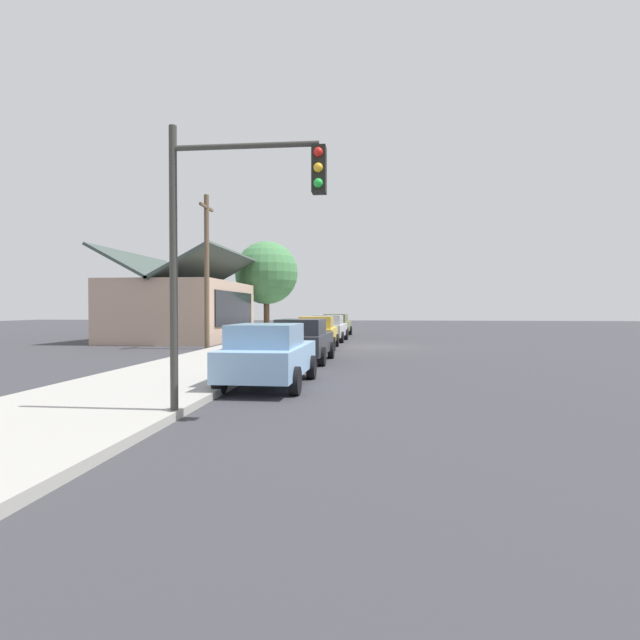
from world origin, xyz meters
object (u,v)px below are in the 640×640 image
object	(u,v)px
car_charcoal	(303,340)
traffic_light_main	(231,222)
car_mustard	(317,332)
car_silver	(330,328)
car_olive	(337,325)
utility_pole_wooden	(207,268)
car_skyblue	(269,354)
shade_tree	(266,273)
fire_hydrant_red	(290,339)

from	to	relation	value
car_charcoal	traffic_light_main	xyz separation A→B (m)	(-10.03, -0.16, 2.68)
car_mustard	car_silver	distance (m)	5.84
car_olive	utility_pole_wooden	distance (m)	14.35
car_skyblue	car_olive	size ratio (longest dim) A/B	0.99
car_olive	utility_pole_wooden	size ratio (longest dim) A/B	0.60
car_skyblue	utility_pole_wooden	xyz separation A→B (m)	(11.62, 5.49, 3.11)
shade_tree	car_olive	bearing A→B (deg)	-101.43
shade_tree	fire_hydrant_red	xyz separation A→B (m)	(-13.46, -4.02, -4.17)
car_silver	traffic_light_main	xyz separation A→B (m)	(-22.19, -0.23, 2.68)
car_charcoal	car_olive	bearing A→B (deg)	1.91
car_mustard	car_silver	xyz separation A→B (m)	(5.84, -0.09, 0.00)
car_skyblue	car_charcoal	distance (m)	6.03
car_olive	fire_hydrant_red	world-z (taller)	car_olive
car_charcoal	utility_pole_wooden	distance (m)	8.44
car_skyblue	car_mustard	bearing A→B (deg)	1.43
car_skyblue	car_silver	xyz separation A→B (m)	(18.19, 0.06, 0.00)
car_olive	utility_pole_wooden	world-z (taller)	utility_pole_wooden
car_charcoal	utility_pole_wooden	size ratio (longest dim) A/B	0.60
car_skyblue	shade_tree	bearing A→B (deg)	12.87
traffic_light_main	car_charcoal	bearing A→B (deg)	0.91
car_charcoal	shade_tree	size ratio (longest dim) A/B	0.63
car_mustard	fire_hydrant_red	world-z (taller)	car_mustard
car_olive	shade_tree	distance (m)	6.72
car_skyblue	fire_hydrant_red	bearing A→B (deg)	7.72
car_mustard	car_olive	bearing A→B (deg)	-0.97
shade_tree	utility_pole_wooden	xyz separation A→B (m)	(-14.02, -0.02, -0.74)
car_skyblue	traffic_light_main	distance (m)	4.82
car_olive	traffic_light_main	size ratio (longest dim) A/B	0.87
car_olive	fire_hydrant_red	xyz separation A→B (m)	(-12.37, 1.38, -0.32)
traffic_light_main	car_olive	bearing A→B (deg)	0.57
car_olive	fire_hydrant_red	distance (m)	12.45
car_skyblue	utility_pole_wooden	distance (m)	13.23
utility_pole_wooden	car_silver	bearing A→B (deg)	-39.57
traffic_light_main	fire_hydrant_red	world-z (taller)	traffic_light_main
car_charcoal	traffic_light_main	bearing A→B (deg)	-177.56
car_skyblue	fire_hydrant_red	distance (m)	12.28
car_skyblue	traffic_light_main	bearing A→B (deg)	-176.85
car_charcoal	car_mustard	world-z (taller)	same
car_skyblue	car_charcoal	world-z (taller)	same
traffic_light_main	utility_pole_wooden	world-z (taller)	utility_pole_wooden
car_skyblue	car_charcoal	bearing A→B (deg)	0.66
utility_pole_wooden	fire_hydrant_red	world-z (taller)	utility_pole_wooden
car_skyblue	fire_hydrant_red	size ratio (longest dim) A/B	6.31
car_olive	shade_tree	bearing A→B (deg)	81.26
car_silver	utility_pole_wooden	size ratio (longest dim) A/B	0.66
traffic_light_main	fire_hydrant_red	size ratio (longest dim) A/B	7.32
car_olive	car_skyblue	bearing A→B (deg)	-177.04
car_silver	utility_pole_wooden	world-z (taller)	utility_pole_wooden
utility_pole_wooden	fire_hydrant_red	xyz separation A→B (m)	(0.56, -4.00, -3.43)
shade_tree	car_skyblue	bearing A→B (deg)	-167.87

